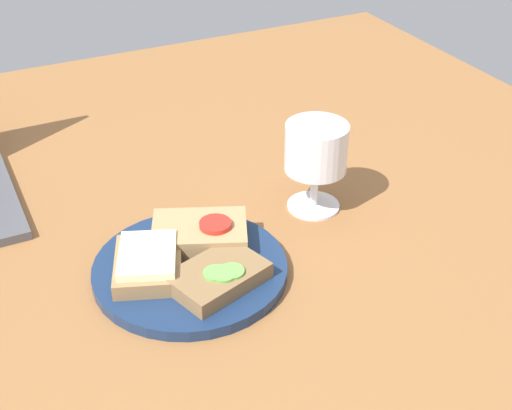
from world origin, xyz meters
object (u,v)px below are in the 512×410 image
(sandwich_with_cucumber, at_px, (218,276))
(wine_glass, at_px, (316,153))
(plate, at_px, (190,269))
(sandwich_with_cheese, at_px, (148,262))
(sandwich_with_tomato, at_px, (203,232))

(sandwich_with_cucumber, distance_m, wine_glass, 0.22)
(plate, xyz_separation_m, wine_glass, (0.20, 0.06, 0.08))
(sandwich_with_cheese, relative_size, wine_glass, 0.98)
(plate, relative_size, sandwich_with_cheese, 1.91)
(sandwich_with_cucumber, height_order, wine_glass, wine_glass)
(sandwich_with_cheese, bearing_deg, plate, -11.06)
(sandwich_with_tomato, relative_size, wine_glass, 1.10)
(plate, height_order, wine_glass, wine_glass)
(sandwich_with_tomato, xyz_separation_m, sandwich_with_cheese, (-0.08, -0.03, -0.00))
(sandwich_with_tomato, height_order, sandwich_with_cheese, sandwich_with_tomato)
(sandwich_with_tomato, xyz_separation_m, wine_glass, (0.17, 0.03, 0.06))
(plate, bearing_deg, sandwich_with_cheese, 168.94)
(sandwich_with_cucumber, relative_size, wine_glass, 1.00)
(sandwich_with_cucumber, xyz_separation_m, wine_glass, (0.19, 0.11, 0.06))
(wine_glass, bearing_deg, plate, -163.06)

